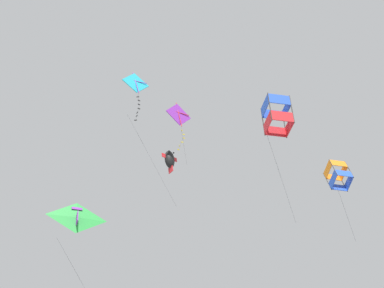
{
  "coord_description": "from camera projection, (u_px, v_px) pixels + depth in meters",
  "views": [
    {
      "loc": [
        -5.17,
        -33.07,
        0.73
      ],
      "look_at": [
        -0.6,
        1.02,
        20.5
      ],
      "focal_mm": 57.74,
      "sensor_mm": 36.0,
      "label": 1
    }
  ],
  "objects": [
    {
      "name": "kite_fish_near_right",
      "position": [
        170.0,
        160.0,
        43.11
      ],
      "size": [
        1.16,
        1.13,
        1.92
      ],
      "rotation": [
        0.18,
        0.0,
        3.67
      ],
      "color": "black"
    },
    {
      "name": "kite_diamond_upper_right",
      "position": [
        179.0,
        115.0,
        43.69
      ],
      "size": [
        1.89,
        0.88,
        5.29
      ],
      "rotation": [
        0.28,
        0.0,
        3.76
      ],
      "color": "purple"
    },
    {
      "name": "kite_box_mid_left",
      "position": [
        277.0,
        116.0,
        36.89
      ],
      "size": [
        1.56,
        1.89,
        7.91
      ],
      "rotation": [
        0.17,
        0.0,
        3.22
      ],
      "color": "blue"
    },
    {
      "name": "kite_box_highest",
      "position": [
        338.0,
        175.0,
        35.6
      ],
      "size": [
        1.24,
        1.78,
        5.05
      ],
      "rotation": [
        0.48,
        0.0,
        3.27
      ],
      "color": "orange"
    },
    {
      "name": "kite_diamond_far_centre",
      "position": [
        136.0,
        84.0,
        38.92
      ],
      "size": [
        3.62,
        2.63,
        9.25
      ],
      "rotation": [
        0.37,
        0.0,
        3.74
      ],
      "color": "#1EB2C6"
    },
    {
      "name": "kite_delta_low_drifter",
      "position": [
        77.0,
        218.0,
        39.72
      ],
      "size": [
        3.2,
        2.12,
        6.51
      ],
      "rotation": [
        0.32,
        0.0,
        3.33
      ],
      "color": "green"
    }
  ]
}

